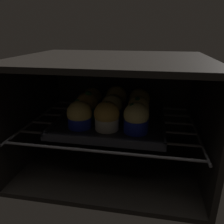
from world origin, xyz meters
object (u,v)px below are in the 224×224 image
object	(u,v)px
muffin_row0_col0	(79,115)
muffin_row2_col2	(139,101)
muffin_row2_col0	(92,100)
muffin_row1_col2	(138,109)
muffin_row0_col2	(136,118)
muffin_row1_col0	(87,106)
baking_tray	(112,120)
muffin_row1_col1	(113,108)
muffin_row2_col1	(117,99)
muffin_row0_col1	(106,116)

from	to	relation	value
muffin_row0_col0	muffin_row2_col2	bearing A→B (deg)	45.83
muffin_row0_col0	muffin_row2_col0	world-z (taller)	muffin_row0_col0
muffin_row1_col2	muffin_row2_col0	distance (cm)	19.65
muffin_row0_col2	muffin_row1_col0	world-z (taller)	muffin_row1_col0
baking_tray	muffin_row0_col0	bearing A→B (deg)	-134.77
muffin_row1_col0	muffin_row1_col2	bearing A→B (deg)	-1.91
muffin_row1_col1	muffin_row1_col0	bearing A→B (deg)	178.22
muffin_row1_col1	muffin_row2_col2	distance (cm)	12.16
muffin_row0_col0	muffin_row1_col1	world-z (taller)	muffin_row0_col0
muffin_row2_col0	muffin_row1_col2	bearing A→B (deg)	-26.38
muffin_row2_col1	muffin_row1_col1	bearing A→B (deg)	-90.71
muffin_row1_col1	muffin_row1_col2	world-z (taller)	same
muffin_row1_col1	muffin_row2_col2	size ratio (longest dim) A/B	0.98
muffin_row1_col1	muffin_row1_col2	xyz separation A→B (cm)	(8.41, -0.30, 0.08)
muffin_row0_col1	muffin_row2_col2	distance (cm)	19.50
muffin_row0_col1	muffin_row2_col2	world-z (taller)	muffin_row0_col1
muffin_row0_col1	muffin_row1_col1	xyz separation A→B (cm)	(0.62, 8.41, -0.17)
muffin_row2_col2	muffin_row2_col0	bearing A→B (deg)	-178.20
muffin_row1_col2	muffin_row2_col0	size ratio (longest dim) A/B	1.04
muffin_row0_col1	muffin_row0_col2	distance (cm)	9.03
muffin_row1_col1	muffin_row1_col2	size ratio (longest dim) A/B	0.99
baking_tray	muffin_row2_col0	xyz separation A→B (cm)	(-8.94, 8.32, 4.17)
baking_tray	muffin_row0_col1	xyz separation A→B (cm)	(-0.37, -8.52, 4.54)
muffin_row0_col0	muffin_row1_col0	world-z (taller)	muffin_row1_col0
muffin_row0_col2	muffin_row1_col1	xyz separation A→B (cm)	(-8.41, 8.78, -0.39)
muffin_row0_col1	muffin_row2_col0	size ratio (longest dim) A/B	1.07
muffin_row1_col2	muffin_row2_col0	bearing A→B (deg)	153.62
muffin_row0_col0	muffin_row2_col0	xyz separation A→B (cm)	(-0.50, 16.83, -0.11)
muffin_row0_col1	muffin_row0_col0	bearing A→B (deg)	179.90
baking_tray	muffin_row1_col1	distance (cm)	4.38
muffin_row0_col0	muffin_row0_col2	size ratio (longest dim) A/B	0.95
baking_tray	muffin_row0_col1	size ratio (longest dim) A/B	3.95
muffin_row1_col0	muffin_row1_col2	world-z (taller)	muffin_row1_col0
muffin_row0_col0	baking_tray	bearing A→B (deg)	45.23
muffin_row0_col0	muffin_row2_col1	bearing A→B (deg)	62.99
muffin_row2_col2	baking_tray	bearing A→B (deg)	-133.59
muffin_row1_col2	muffin_row2_col2	distance (cm)	9.28
muffin_row1_col0	muffin_row2_col2	world-z (taller)	muffin_row1_col0
muffin_row2_col0	muffin_row0_col2	bearing A→B (deg)	-44.37
baking_tray	muffin_row1_col2	size ratio (longest dim) A/B	4.05
muffin_row1_col1	muffin_row2_col0	xyz separation A→B (cm)	(-9.19, 8.43, -0.20)
muffin_row2_col0	muffin_row0_col0	bearing A→B (deg)	-88.29
muffin_row0_col0	muffin_row0_col1	bearing A→B (deg)	-0.10
muffin_row2_col1	baking_tray	bearing A→B (deg)	-92.33
muffin_row0_col2	muffin_row2_col0	bearing A→B (deg)	135.63
muffin_row0_col0	muffin_row2_col1	xyz separation A→B (cm)	(8.80, 17.26, 0.58)
muffin_row1_col0	muffin_row2_col0	distance (cm)	8.18
muffin_row0_col1	muffin_row2_col0	distance (cm)	18.90
muffin_row0_col2	muffin_row1_col0	bearing A→B (deg)	152.18
muffin_row0_col0	muffin_row1_col0	distance (cm)	8.68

